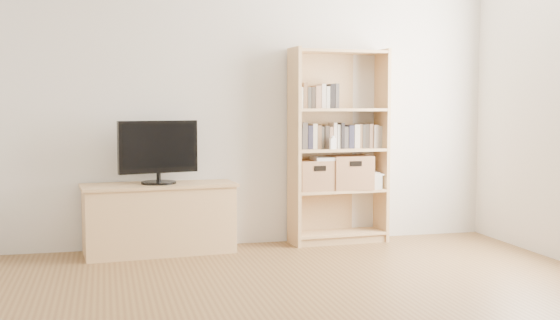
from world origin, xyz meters
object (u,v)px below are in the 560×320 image
object	(u,v)px
television	(158,152)
basket_left	(314,175)
basket_right	(350,172)
baby_monitor	(333,144)
laptop	(332,158)
bookshelf	(339,146)
tv_stand	(159,220)

from	to	relation	value
television	basket_left	bearing A→B (deg)	-11.52
basket_left	basket_right	bearing A→B (deg)	-0.35
baby_monitor	laptop	bearing A→B (deg)	68.44
laptop	bookshelf	bearing A→B (deg)	15.76
television	basket_right	world-z (taller)	television
television	basket_right	size ratio (longest dim) A/B	1.85
baby_monitor	laptop	distance (m)	0.16
baby_monitor	basket_left	distance (m)	0.32
bookshelf	basket_right	bearing A→B (deg)	-2.60
television	tv_stand	bearing A→B (deg)	0.00
bookshelf	baby_monitor	bearing A→B (deg)	-135.00
bookshelf	basket_right	size ratio (longest dim) A/B	4.77
baby_monitor	tv_stand	bearing A→B (deg)	174.27
bookshelf	laptop	xyz separation A→B (m)	(-0.06, -0.02, -0.10)
television	basket_right	xyz separation A→B (m)	(1.68, 0.07, -0.21)
television	basket_left	distance (m)	1.37
basket_right	bookshelf	bearing A→B (deg)	179.73
baby_monitor	basket_left	xyz separation A→B (m)	(-0.14, 0.08, -0.28)
tv_stand	basket_left	xyz separation A→B (m)	(1.35, 0.05, 0.33)
bookshelf	basket_left	size ratio (longest dim) A/B	5.38
basket_right	laptop	distance (m)	0.21
television	baby_monitor	xyz separation A→B (m)	(1.49, -0.03, 0.05)
tv_stand	basket_left	size ratio (longest dim) A/B	3.77
tv_stand	laptop	bearing A→B (deg)	-3.15
bookshelf	baby_monitor	xyz separation A→B (m)	(-0.09, -0.10, 0.03)
tv_stand	bookshelf	distance (m)	1.68
baby_monitor	basket_right	distance (m)	0.34
baby_monitor	basket_left	world-z (taller)	baby_monitor
tv_stand	television	bearing A→B (deg)	0.00
television	baby_monitor	bearing A→B (deg)	-14.88
baby_monitor	basket_right	world-z (taller)	baby_monitor
bookshelf	television	size ratio (longest dim) A/B	2.58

